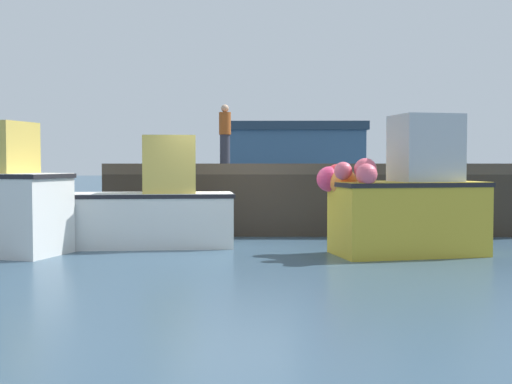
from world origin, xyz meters
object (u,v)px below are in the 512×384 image
at_px(fishing_boat_near_right, 154,207).
at_px(fishing_boat_mid, 407,200).
at_px(dockworker, 225,134).
at_px(rowboat, 386,233).

distance_m(fishing_boat_near_right, fishing_boat_mid, 4.98).
bearing_deg(fishing_boat_mid, fishing_boat_near_right, 167.43).
bearing_deg(fishing_boat_near_right, fishing_boat_mid, -12.57).
bearing_deg(fishing_boat_mid, dockworker, 119.29).
bearing_deg(dockworker, fishing_boat_mid, -60.71).
bearing_deg(dockworker, fishing_boat_near_right, -100.79).
xyz_separation_m(fishing_boat_near_right, rowboat, (4.82, 0.88, -0.62)).
height_order(fishing_boat_near_right, dockworker, dockworker).
relative_size(fishing_boat_near_right, fishing_boat_mid, 1.12).
height_order(fishing_boat_near_right, fishing_boat_mid, fishing_boat_mid).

